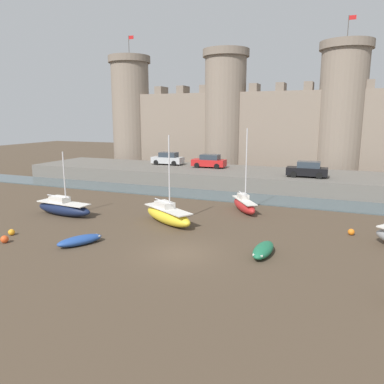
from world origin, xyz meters
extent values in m
plane|color=#4C3D2D|center=(0.00, 0.00, 0.00)|extent=(160.00, 160.00, 0.00)
cube|color=#47565B|center=(0.00, 16.07, 0.05)|extent=(80.00, 4.50, 0.10)
cube|color=#666059|center=(0.00, 23.32, 0.83)|extent=(58.66, 10.00, 1.65)
cube|color=gray|center=(0.00, 33.63, 5.57)|extent=(46.66, 2.80, 11.15)
cylinder|color=gray|center=(-23.33, 33.63, 7.98)|extent=(5.78, 5.78, 15.96)
cylinder|color=#796B5D|center=(-23.33, 33.63, 16.46)|extent=(6.48, 6.48, 1.00)
cylinder|color=#4C4742|center=(-23.33, 33.63, 18.46)|extent=(0.10, 0.10, 3.00)
cube|color=red|center=(-22.88, 33.63, 19.66)|extent=(0.80, 0.04, 0.50)
cylinder|color=gray|center=(-7.78, 33.63, 7.98)|extent=(5.78, 5.78, 15.96)
cylinder|color=#796B5D|center=(-7.78, 33.63, 16.46)|extent=(6.48, 6.48, 1.00)
cylinder|color=gray|center=(7.78, 33.63, 7.98)|extent=(5.78, 5.78, 15.96)
cylinder|color=#796B5D|center=(7.78, 33.63, 16.46)|extent=(6.48, 6.48, 1.00)
cylinder|color=#4C4742|center=(7.78, 33.63, 18.46)|extent=(0.10, 0.10, 3.00)
cube|color=red|center=(8.23, 33.63, 19.66)|extent=(0.80, 0.04, 0.50)
cube|color=gray|center=(-17.89, 33.63, 11.70)|extent=(1.10, 2.52, 1.10)
cube|color=gray|center=(-14.31, 33.63, 11.70)|extent=(1.10, 2.52, 1.10)
cube|color=gray|center=(-10.73, 33.63, 11.70)|extent=(1.10, 2.52, 1.10)
cube|color=gray|center=(-3.58, 33.63, 11.70)|extent=(1.10, 2.52, 1.10)
cube|color=gray|center=(0.00, 33.63, 11.70)|extent=(1.10, 2.52, 1.10)
cube|color=gray|center=(3.58, 33.63, 11.70)|extent=(1.10, 2.52, 1.10)
cube|color=gray|center=(10.73, 33.63, 11.70)|extent=(1.10, 2.52, 1.10)
ellipsoid|color=#1E6B47|center=(4.52, 1.50, 0.32)|extent=(1.15, 2.89, 0.64)
ellipsoid|color=#339266|center=(4.52, 1.50, 0.38)|extent=(0.90, 2.37, 0.35)
cube|color=beige|center=(4.53, 1.72, 0.42)|extent=(0.85, 0.25, 0.06)
cube|color=beige|center=(4.46, 0.40, 0.40)|extent=(0.56, 0.31, 0.08)
ellipsoid|color=#141E3D|center=(-12.15, 4.34, 0.54)|extent=(5.50, 1.94, 1.07)
cube|color=silver|center=(-12.15, 4.34, 1.03)|extent=(4.83, 1.67, 0.08)
cube|color=silver|center=(-12.55, 4.38, 1.29)|extent=(1.59, 1.07, 0.44)
cylinder|color=silver|center=(-11.88, 4.32, 3.11)|extent=(0.10, 0.10, 4.07)
cylinder|color=silver|center=(-12.69, 4.40, 1.52)|extent=(2.42, 0.31, 0.08)
ellipsoid|color=#234793|center=(-6.37, -0.99, 0.29)|extent=(2.21, 2.97, 0.58)
ellipsoid|color=blue|center=(-6.37, -0.99, 0.35)|extent=(1.78, 2.41, 0.32)
cube|color=beige|center=(-6.48, -1.18, 0.39)|extent=(0.80, 0.56, 0.06)
cube|color=beige|center=(-5.83, -0.01, 0.37)|extent=(0.59, 0.50, 0.08)
ellipsoid|color=red|center=(1.00, 10.97, 0.50)|extent=(3.28, 4.26, 1.00)
cube|color=silver|center=(1.00, 10.97, 0.96)|extent=(2.86, 3.73, 0.08)
cube|color=silver|center=(0.82, 11.25, 1.22)|extent=(1.24, 1.40, 0.44)
cylinder|color=silver|center=(1.12, 10.79, 3.96)|extent=(0.10, 0.10, 5.91)
cylinder|color=silver|center=(0.76, 11.34, 1.45)|extent=(1.16, 1.71, 0.08)
ellipsoid|color=yellow|center=(-3.36, 5.31, 0.58)|extent=(5.31, 4.00, 1.16)
cube|color=silver|center=(-3.36, 5.31, 1.12)|extent=(4.65, 3.48, 0.08)
cube|color=silver|center=(-3.71, 5.52, 1.38)|extent=(1.76, 1.57, 0.44)
cylinder|color=silver|center=(-3.13, 5.17, 3.85)|extent=(0.10, 0.10, 5.39)
cylinder|color=silver|center=(-3.82, 5.59, 1.61)|extent=(2.10, 1.32, 0.08)
sphere|color=orange|center=(9.25, 7.45, 0.22)|extent=(0.43, 0.43, 0.43)
sphere|color=#E04C1E|center=(-11.00, -2.47, 0.24)|extent=(0.49, 0.49, 0.49)
sphere|color=orange|center=(-11.87, -1.14, 0.21)|extent=(0.43, 0.43, 0.43)
cube|color=red|center=(-6.91, 24.40, 2.25)|extent=(4.13, 1.77, 0.80)
cube|color=#2D3842|center=(-6.76, 24.40, 2.95)|extent=(2.28, 1.54, 0.64)
cylinder|color=black|center=(-8.16, 23.53, 1.97)|extent=(0.64, 0.19, 0.64)
cylinder|color=black|center=(-8.19, 25.22, 1.97)|extent=(0.64, 0.19, 0.64)
cylinder|color=black|center=(-5.62, 23.57, 1.97)|extent=(0.64, 0.19, 0.64)
cylinder|color=black|center=(-5.65, 25.27, 1.97)|extent=(0.64, 0.19, 0.64)
cube|color=black|center=(5.01, 21.21, 2.25)|extent=(4.13, 1.77, 0.80)
cube|color=#2D3842|center=(5.16, 21.22, 2.95)|extent=(2.28, 1.54, 0.64)
cylinder|color=black|center=(3.75, 20.34, 1.97)|extent=(0.64, 0.19, 0.64)
cylinder|color=black|center=(3.72, 22.04, 1.97)|extent=(0.64, 0.19, 0.64)
cylinder|color=black|center=(6.29, 20.39, 1.97)|extent=(0.64, 0.19, 0.64)
cylinder|color=black|center=(6.26, 22.09, 1.97)|extent=(0.64, 0.19, 0.64)
cube|color=#B2B5B7|center=(-12.90, 25.14, 2.25)|extent=(4.13, 1.77, 0.80)
cube|color=#2D3842|center=(-12.75, 25.14, 2.95)|extent=(2.28, 1.54, 0.64)
cylinder|color=black|center=(-14.16, 24.27, 1.97)|extent=(0.64, 0.19, 0.64)
cylinder|color=black|center=(-14.19, 25.97, 1.97)|extent=(0.64, 0.19, 0.64)
cylinder|color=black|center=(-11.61, 24.32, 1.97)|extent=(0.64, 0.19, 0.64)
cylinder|color=black|center=(-11.65, 26.01, 1.97)|extent=(0.64, 0.19, 0.64)
camera|label=1|loc=(8.35, -18.86, 7.79)|focal=35.00mm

